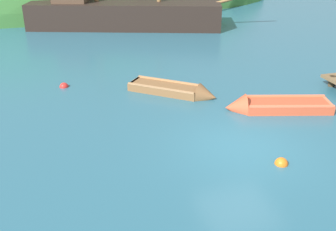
{
  "coord_description": "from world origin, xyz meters",
  "views": [
    {
      "loc": [
        -5.43,
        -9.85,
        6.18
      ],
      "look_at": [
        -1.76,
        2.26,
        0.32
      ],
      "focal_mm": 43.09,
      "sensor_mm": 36.0,
      "label": 1
    }
  ],
  "objects_px": {
    "rowboat_portside": "(271,107)",
    "buoy_orange": "(281,164)",
    "sailing_ship": "(123,17)",
    "rowboat_far": "(178,92)",
    "buoy_red": "(64,87)"
  },
  "relations": [
    {
      "from": "rowboat_portside",
      "to": "buoy_orange",
      "type": "bearing_deg",
      "value": 80.72
    },
    {
      "from": "sailing_ship",
      "to": "rowboat_far",
      "type": "relative_size",
      "value": 4.42
    },
    {
      "from": "buoy_orange",
      "to": "rowboat_far",
      "type": "bearing_deg",
      "value": 100.83
    },
    {
      "from": "rowboat_portside",
      "to": "rowboat_far",
      "type": "bearing_deg",
      "value": -25.94
    },
    {
      "from": "sailing_ship",
      "to": "rowboat_portside",
      "type": "relative_size",
      "value": 3.79
    },
    {
      "from": "sailing_ship",
      "to": "buoy_red",
      "type": "relative_size",
      "value": 39.9
    },
    {
      "from": "sailing_ship",
      "to": "rowboat_portside",
      "type": "distance_m",
      "value": 15.96
    },
    {
      "from": "buoy_red",
      "to": "rowboat_portside",
      "type": "bearing_deg",
      "value": -33.14
    },
    {
      "from": "sailing_ship",
      "to": "rowboat_far",
      "type": "xyz_separation_m",
      "value": [
        -0.32,
        -13.2,
        -0.55
      ]
    },
    {
      "from": "sailing_ship",
      "to": "rowboat_portside",
      "type": "height_order",
      "value": "sailing_ship"
    },
    {
      "from": "rowboat_portside",
      "to": "buoy_orange",
      "type": "distance_m",
      "value": 3.9
    },
    {
      "from": "sailing_ship",
      "to": "rowboat_portside",
      "type": "xyz_separation_m",
      "value": [
        2.51,
        -15.75,
        -0.54
      ]
    },
    {
      "from": "rowboat_portside",
      "to": "buoy_orange",
      "type": "xyz_separation_m",
      "value": [
        -1.67,
        -3.52,
        -0.11
      ]
    },
    {
      "from": "buoy_red",
      "to": "buoy_orange",
      "type": "bearing_deg",
      "value": -55.83
    },
    {
      "from": "sailing_ship",
      "to": "rowboat_portside",
      "type": "bearing_deg",
      "value": -62.1
    }
  ]
}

